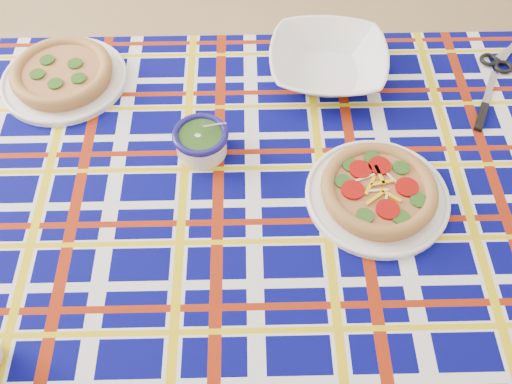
% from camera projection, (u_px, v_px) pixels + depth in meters
% --- Properties ---
extents(floor, '(4.00, 4.00, 0.00)m').
position_uv_depth(floor, '(198.00, 164.00, 2.03)').
color(floor, olive).
rests_on(floor, ground).
extents(dining_table, '(1.63, 1.25, 0.68)m').
position_uv_depth(dining_table, '(286.00, 205.00, 1.18)').
color(dining_table, brown).
rests_on(dining_table, floor).
extents(tablecloth, '(1.66, 1.28, 0.10)m').
position_uv_depth(tablecloth, '(287.00, 199.00, 1.17)').
color(tablecloth, '#05055B').
rests_on(tablecloth, dining_table).
extents(main_focaccia_plate, '(0.32, 0.32, 0.06)m').
position_uv_depth(main_focaccia_plate, '(379.00, 190.00, 1.09)').
color(main_focaccia_plate, '#B16D3E').
rests_on(main_focaccia_plate, tablecloth).
extents(pesto_bowl, '(0.13, 0.13, 0.07)m').
position_uv_depth(pesto_bowl, '(201.00, 140.00, 1.15)').
color(pesto_bowl, '#19380F').
rests_on(pesto_bowl, tablecloth).
extents(serving_bowl, '(0.31, 0.31, 0.07)m').
position_uv_depth(serving_bowl, '(328.00, 63.00, 1.29)').
color(serving_bowl, white).
rests_on(serving_bowl, tablecloth).
extents(second_focaccia_plate, '(0.34, 0.34, 0.05)m').
position_uv_depth(second_focaccia_plate, '(62.00, 73.00, 1.28)').
color(second_focaccia_plate, '#B16D3E').
rests_on(second_focaccia_plate, tablecloth).
extents(table_knife, '(0.06, 0.21, 0.01)m').
position_uv_depth(table_knife, '(490.00, 89.00, 1.28)').
color(table_knife, silver).
rests_on(table_knife, tablecloth).
extents(kitchen_scissors, '(0.16, 0.20, 0.02)m').
position_uv_depth(kitchen_scissors, '(511.00, 49.00, 1.36)').
color(kitchen_scissors, silver).
rests_on(kitchen_scissors, tablecloth).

